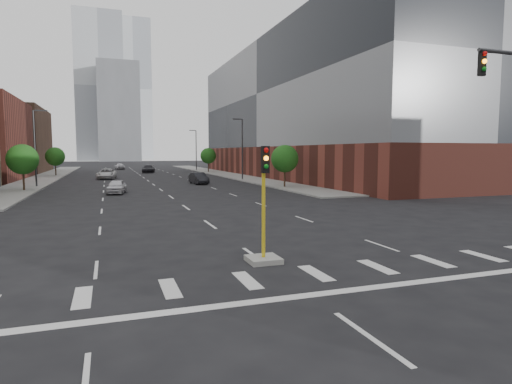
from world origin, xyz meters
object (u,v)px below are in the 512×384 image
median_traffic_signal (264,237)px  car_mid_right (199,178)px  car_near_left (117,187)px  car_distant (120,166)px  car_far_left (107,174)px  car_deep_right (149,169)px

median_traffic_signal → car_mid_right: median_traffic_signal is taller
car_near_left → car_mid_right: (10.44, 10.17, 0.04)m
car_mid_right → car_distant: (-8.50, 52.32, 0.06)m
median_traffic_signal → car_distant: median_traffic_signal is taller
median_traffic_signal → car_distant: bearing=91.7°
car_near_left → car_mid_right: car_mid_right is taller
median_traffic_signal → car_mid_right: (5.72, 40.35, -0.23)m
median_traffic_signal → car_distant: size_ratio=0.93×
car_far_left → car_deep_right: 19.78m
car_near_left → car_far_left: bearing=101.0°
car_mid_right → car_deep_right: bearing=90.5°
car_far_left → car_distant: (2.91, 37.29, 0.01)m
car_mid_right → car_near_left: bearing=-141.2°
car_near_left → car_deep_right: bearing=89.7°
car_deep_right → car_near_left: bearing=-89.2°
median_traffic_signal → car_near_left: size_ratio=1.06×
median_traffic_signal → car_distant: 92.71m
median_traffic_signal → car_far_left: 55.67m
car_near_left → car_mid_right: bearing=53.1°
car_distant → car_near_left: bearing=-98.9°
car_mid_right → car_far_left: 18.87m
car_near_left → car_far_left: size_ratio=0.73×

